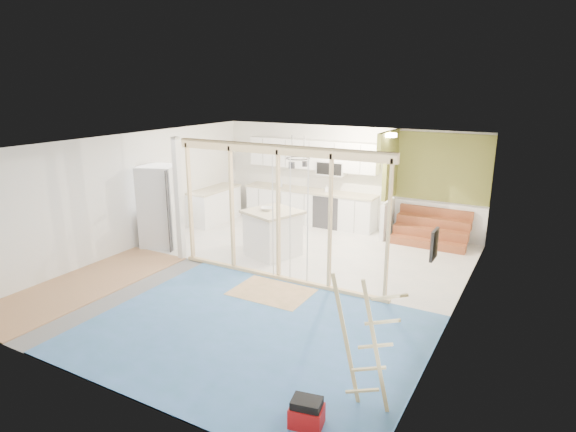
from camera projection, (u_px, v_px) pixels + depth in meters
The scene contains 17 objects.
room at pixel (264, 212), 9.04m from camera, with size 7.01×8.01×2.61m.
floor_overlays at pixel (270, 276), 9.40m from camera, with size 7.00×8.00×0.03m.
stud_frame at pixel (253, 196), 9.07m from camera, with size 4.66×0.14×2.60m.
base_cabinets at pixel (280, 206), 12.84m from camera, with size 4.45×2.24×0.93m.
upper_cabinets at pixel (314, 156), 12.50m from camera, with size 3.60×0.41×0.85m.
green_partition at pixel (421, 203), 11.26m from camera, with size 2.25×1.51×2.60m.
pot_rack at pixel (297, 161), 10.59m from camera, with size 0.52×0.52×0.72m.
sheathing_panel at pixel (425, 287), 5.72m from camera, with size 0.02×4.00×2.60m, color #9F7E56.
electrical_panel at pixel (434, 244), 6.16m from camera, with size 0.04×0.30×0.40m, color #38393E.
ceiling_light at pixel (390, 135), 10.58m from camera, with size 0.32×0.32×0.08m, color #FFEABF.
fridge at pixel (161, 206), 10.94m from camera, with size 1.06×1.02×1.87m.
island at pixel (273, 233), 10.40m from camera, with size 1.32×1.32×1.01m.
bowl at pixel (267, 209), 10.29m from camera, with size 0.27×0.27×0.07m, color white.
soap_bottle_a at pixel (281, 182), 12.98m from camera, with size 0.10×0.10×0.27m, color #B4BAC9.
soap_bottle_b at pixel (327, 189), 12.38m from camera, with size 0.08×0.09×0.18m, color white.
toolbox at pixel (307, 414), 5.25m from camera, with size 0.41×0.33×0.34m.
ladder at pixel (364, 344), 5.38m from camera, with size 0.86×0.16×1.61m.
Camera 1 is at (4.62, -7.41, 3.65)m, focal length 30.00 mm.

